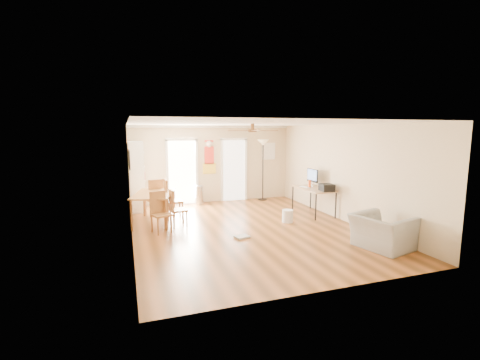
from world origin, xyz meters
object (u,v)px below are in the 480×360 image
object	(u,v)px
torchiere_lamp	(263,170)
armchair	(382,232)
dining_chair_right_b	(178,208)
dining_chair_near	(161,213)
bookshelf	(137,176)
wastebasket_a	(288,216)
dining_chair_right_a	(174,199)
dining_chair_far	(154,197)
computer_desk	(313,201)
printer	(327,187)
dining_table	(154,208)
trash_can	(199,195)

from	to	relation	value
torchiere_lamp	armchair	world-z (taller)	torchiere_lamp
dining_chair_right_b	dining_chair_near	distance (m)	0.62
bookshelf	torchiere_lamp	bearing A→B (deg)	3.84
wastebasket_a	dining_chair_right_a	bearing A→B (deg)	154.61
dining_chair_far	computer_desk	bearing A→B (deg)	148.01
armchair	printer	bearing A→B (deg)	-20.11
wastebasket_a	bookshelf	bearing A→B (deg)	144.17
dining_table	trash_can	size ratio (longest dim) A/B	2.58
dining_chair_right_b	dining_chair_far	bearing A→B (deg)	12.69
wastebasket_a	armchair	distance (m)	2.64
dining_table	wastebasket_a	size ratio (longest dim) A/B	4.78
torchiere_lamp	dining_chair_near	bearing A→B (deg)	-143.25
bookshelf	wastebasket_a	bearing A→B (deg)	-35.45
printer	wastebasket_a	bearing A→B (deg)	-168.43
trash_can	computer_desk	distance (m)	3.76
computer_desk	dining_chair_far	bearing A→B (deg)	163.12
dining_chair_far	armchair	distance (m)	6.11
dining_chair_right_b	printer	xyz separation A→B (m)	(4.05, -0.46, 0.38)
bookshelf	torchiere_lamp	size ratio (longest dim) A/B	0.99
dining_table	dining_chair_far	world-z (taller)	dining_chair_far
dining_chair_near	wastebasket_a	distance (m)	3.31
bookshelf	computer_desk	bearing A→B (deg)	-23.17
dining_chair_right_a	dining_chair_right_b	bearing A→B (deg)	178.03
dining_chair_right_b	dining_chair_far	size ratio (longest dim) A/B	0.91
dining_chair_near	armchair	size ratio (longest dim) A/B	0.90
bookshelf	dining_chair_near	size ratio (longest dim) A/B	2.16
computer_desk	armchair	xyz separation A→B (m)	(-0.19, -3.06, -0.03)
dining_table	bookshelf	bearing A→B (deg)	102.93
trash_can	printer	xyz separation A→B (m)	(3.01, -2.91, 0.55)
trash_can	wastebasket_a	world-z (taller)	trash_can
dining_table	wastebasket_a	bearing A→B (deg)	-17.99
bookshelf	armchair	size ratio (longest dim) A/B	1.94
dining_chair_near	computer_desk	xyz separation A→B (m)	(4.41, 0.46, -0.11)
torchiere_lamp	printer	distance (m)	2.99
dining_chair_right_a	trash_can	distance (m)	1.96
dining_table	dining_chair_right_a	bearing A→B (deg)	24.02
dining_chair_right_a	dining_chair_far	size ratio (longest dim) A/B	1.04
dining_chair_far	computer_desk	xyz separation A→B (m)	(4.43, -1.34, -0.15)
dining_chair_near	printer	size ratio (longest dim) A/B	2.49
dining_chair_right_a	printer	distance (m)	4.26
torchiere_lamp	printer	size ratio (longest dim) A/B	5.42
dining_chair_far	printer	xyz separation A→B (m)	(4.54, -1.86, 0.34)
dining_chair_near	computer_desk	size ratio (longest dim) A/B	0.69
dining_chair_right_b	dining_chair_near	world-z (taller)	dining_chair_near
dining_table	dining_chair_far	xyz separation A→B (m)	(0.06, 0.83, 0.13)
torchiere_lamp	trash_can	bearing A→B (deg)	179.63
bookshelf	trash_can	size ratio (longest dim) A/B	3.40
trash_can	wastebasket_a	xyz separation A→B (m)	(1.78, -2.98, -0.14)
torchiere_lamp	computer_desk	bearing A→B (deg)	-75.51
dining_chair_right_a	wastebasket_a	xyz separation A→B (m)	(2.83, -1.34, -0.38)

